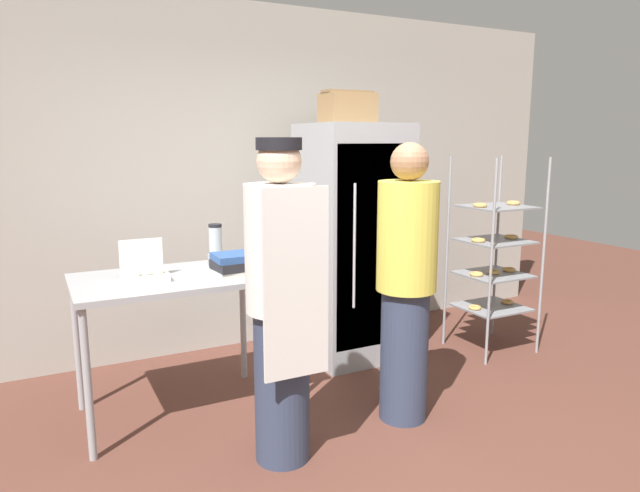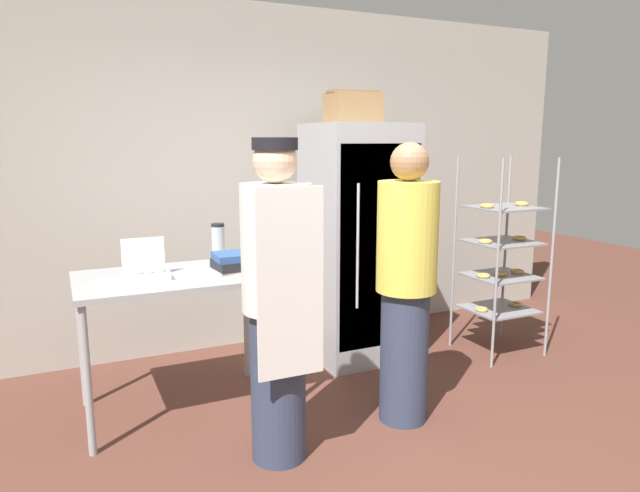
% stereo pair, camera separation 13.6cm
% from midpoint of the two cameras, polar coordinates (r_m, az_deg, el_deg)
% --- Properties ---
extents(ground_plane, '(14.00, 14.00, 0.00)m').
position_cam_midpoint_polar(ground_plane, '(3.29, 6.37, -21.42)').
color(ground_plane, brown).
extents(back_wall, '(6.40, 0.12, 2.83)m').
position_cam_midpoint_polar(back_wall, '(4.88, -8.38, 6.63)').
color(back_wall, '#ADA89E').
rests_on(back_wall, ground_plane).
extents(refrigerator, '(0.73, 0.74, 1.86)m').
position_cam_midpoint_polar(refrigerator, '(4.55, 2.41, 0.34)').
color(refrigerator, '#9EA0A5').
rests_on(refrigerator, ground_plane).
extents(baking_rack, '(0.58, 0.54, 1.61)m').
position_cam_midpoint_polar(baking_rack, '(4.89, 16.25, -1.05)').
color(baking_rack, '#93969B').
rests_on(baking_rack, ground_plane).
extents(prep_counter, '(1.20, 0.76, 0.91)m').
position_cam_midpoint_polar(prep_counter, '(3.69, -15.39, -4.37)').
color(prep_counter, '#9EA0A5').
rests_on(prep_counter, ground_plane).
extents(donut_box, '(0.26, 0.20, 0.24)m').
position_cam_midpoint_polar(donut_box, '(3.59, -18.21, -2.62)').
color(donut_box, white).
rests_on(donut_box, prep_counter).
extents(blender_pitcher, '(0.11, 0.11, 0.28)m').
position_cam_midpoint_polar(blender_pitcher, '(3.90, -11.37, -0.08)').
color(blender_pitcher, '#99999E').
rests_on(blender_pitcher, prep_counter).
extents(binder_stack, '(0.29, 0.25, 0.15)m').
position_cam_midpoint_polar(binder_stack, '(3.55, -9.45, -1.90)').
color(binder_stack, silver).
rests_on(binder_stack, prep_counter).
extents(cardboard_storage_box, '(0.40, 0.27, 0.25)m').
position_cam_midpoint_polar(cardboard_storage_box, '(4.53, 1.90, 13.65)').
color(cardboard_storage_box, '#937047').
rests_on(cardboard_storage_box, refrigerator).
extents(person_baker, '(0.37, 0.39, 1.75)m').
position_cam_midpoint_polar(person_baker, '(3.03, -5.18, -5.33)').
color(person_baker, '#333D56').
rests_on(person_baker, ground_plane).
extents(person_customer, '(0.37, 0.37, 1.73)m').
position_cam_midpoint_polar(person_customer, '(3.51, 7.51, -3.67)').
color(person_customer, '#333D56').
rests_on(person_customer, ground_plane).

